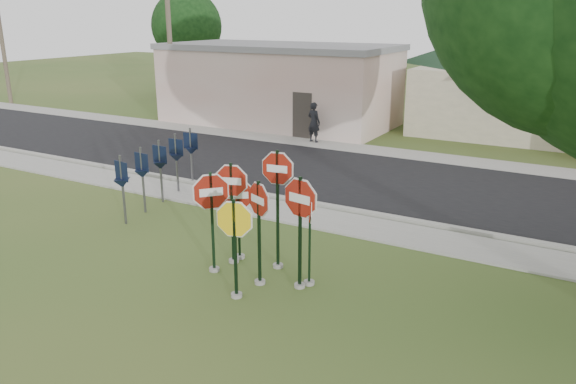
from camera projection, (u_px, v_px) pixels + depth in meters
The scene contains 20 objects.
ground at pixel (216, 304), 11.51m from camera, with size 120.00×120.00×0.00m, color #34541F.
sidewalk_near at pixel (331, 221), 16.06m from camera, with size 60.00×1.60×0.06m, color gray.
road at pixel (385, 182), 19.80m from camera, with size 60.00×7.00×0.04m, color black.
sidewalk_far at pixel (421, 156), 23.37m from camera, with size 60.00×1.60×0.06m, color gray.
curb at pixel (345, 209), 16.88m from camera, with size 60.00×0.20×0.14m, color gray.
stop_sign_center at pixel (259, 219), 11.92m from camera, with size 0.93×0.43×2.47m.
stop_sign_yellow at pixel (235, 237), 11.39m from camera, with size 1.03×0.31×2.27m.
stop_sign_left at pixel (212, 208), 12.53m from camera, with size 0.77×0.86×2.49m.
stop_sign_right at pixel (300, 216), 11.71m from camera, with size 1.16×0.24×2.63m.
stop_sign_back_right at pixel (278, 192), 12.62m from camera, with size 1.04×0.24×2.93m.
stop_sign_back_left at pixel (232, 199), 12.97m from camera, with size 1.01×0.35×2.57m.
stop_sign_far_right at pixel (310, 222), 11.91m from camera, with size 0.54×0.93×2.39m.
stop_sign_far_left at pixel (239, 209), 13.29m from camera, with size 0.86×0.61×2.14m.
route_sign_row at pixel (160, 165), 17.40m from camera, with size 1.43×4.63×2.00m.
building_stucco at pixel (279, 83), 30.01m from camera, with size 12.20×6.20×4.20m.
building_house at pixel (512, 57), 27.73m from camera, with size 11.60×11.60×6.20m.
utility_pole_near at pixel (169, 29), 29.18m from camera, with size 2.20×0.26×9.50m.
utility_pole_far at pixel (0, 30), 35.81m from camera, with size 2.20×0.26×9.00m.
bg_tree_left at pixel (187, 26), 39.32m from camera, with size 4.90×4.90×7.35m.
pedestrian at pixel (314, 122), 25.61m from camera, with size 0.67×0.44×1.83m, color black.
Camera 1 is at (6.33, -8.22, 5.67)m, focal length 35.00 mm.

